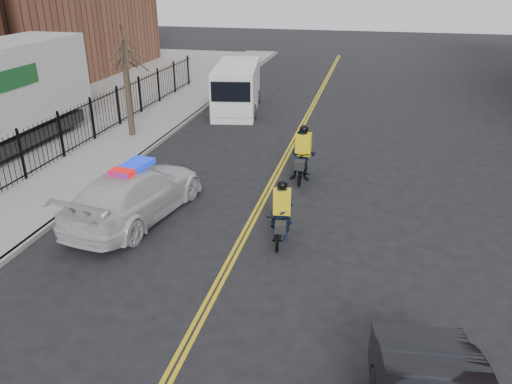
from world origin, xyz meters
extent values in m
plane|color=black|center=(0.00, 0.00, 0.00)|extent=(120.00, 120.00, 0.00)
cube|color=gold|center=(-0.08, 8.00, 0.01)|extent=(0.10, 60.00, 0.01)
cube|color=gold|center=(0.08, 8.00, 0.01)|extent=(0.10, 60.00, 0.01)
cube|color=gray|center=(-7.50, 8.00, 0.07)|extent=(3.00, 60.00, 0.15)
cube|color=gray|center=(-6.00, 8.00, 0.07)|extent=(0.20, 60.00, 0.15)
cylinder|color=#32261E|center=(-7.60, 10.00, 2.15)|extent=(0.28, 0.28, 4.00)
imported|color=silver|center=(-3.68, 2.32, 0.82)|extent=(3.13, 5.95, 1.64)
cube|color=#0C26CC|center=(-3.68, 2.32, 1.72)|extent=(0.90, 1.59, 0.16)
cube|color=white|center=(-4.09, 16.16, 1.28)|extent=(3.19, 6.29, 2.56)
cube|color=white|center=(-3.66, 13.58, 1.06)|extent=(2.28, 1.24, 1.33)
cube|color=black|center=(-3.59, 13.15, 1.72)|extent=(1.99, 0.44, 1.00)
cylinder|color=black|center=(-4.84, 14.23, 0.39)|extent=(0.40, 0.81, 0.78)
cylinder|color=black|center=(-2.76, 14.58, 0.39)|extent=(0.40, 0.81, 0.78)
cylinder|color=black|center=(-5.43, 17.74, 0.39)|extent=(0.40, 0.81, 0.78)
cylinder|color=black|center=(-3.35, 18.09, 0.39)|extent=(0.40, 0.81, 0.78)
cylinder|color=black|center=(-12.02, 10.59, 0.62)|extent=(0.13, 0.13, 1.24)
cube|color=#195926|center=(-10.55, 5.53, 3.37)|extent=(0.03, 4.50, 0.79)
imported|color=black|center=(1.14, 1.84, 0.51)|extent=(0.93, 2.02, 1.02)
imported|color=#0E1833|center=(1.14, 1.84, 0.88)|extent=(0.69, 0.50, 1.75)
cube|color=yellow|center=(1.14, 1.84, 1.26)|extent=(0.54, 0.40, 0.74)
sphere|color=black|center=(1.14, 1.84, 1.76)|extent=(0.29, 0.29, 0.29)
cube|color=black|center=(1.23, 1.17, 0.79)|extent=(0.36, 0.40, 0.27)
imported|color=black|center=(1.06, 6.60, 0.64)|extent=(0.60, 2.14, 1.29)
imported|color=black|center=(1.06, 6.60, 0.99)|extent=(0.97, 0.75, 1.99)
cube|color=yellow|center=(1.06, 6.60, 1.43)|extent=(0.57, 0.39, 0.83)
sphere|color=black|center=(1.06, 6.60, 2.00)|extent=(0.33, 0.33, 0.33)
cube|color=black|center=(1.06, 5.82, 0.90)|extent=(0.36, 0.41, 0.31)
camera|label=1|loc=(3.36, -10.87, 7.27)|focal=35.00mm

